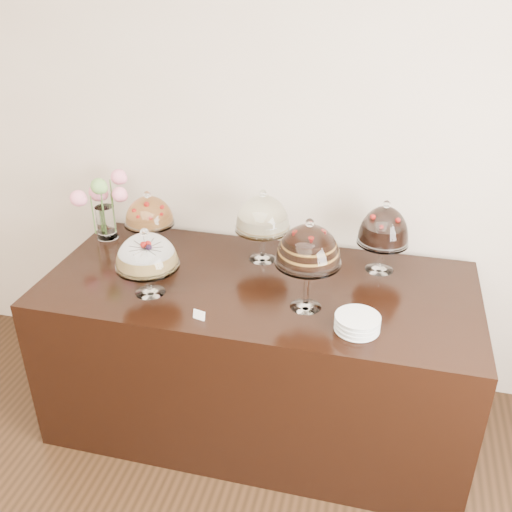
% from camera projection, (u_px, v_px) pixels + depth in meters
% --- Properties ---
extents(wall_back, '(5.00, 0.04, 3.00)m').
position_uv_depth(wall_back, '(247.00, 135.00, 3.14)').
color(wall_back, beige).
rests_on(wall_back, ground).
extents(display_counter, '(2.20, 1.00, 0.90)m').
position_uv_depth(display_counter, '(258.00, 353.00, 3.12)').
color(display_counter, black).
rests_on(display_counter, ground).
extents(cake_stand_sugar_sponge, '(0.31, 0.31, 0.35)m').
position_uv_depth(cake_stand_sugar_sponge, '(147.00, 254.00, 2.73)').
color(cake_stand_sugar_sponge, white).
rests_on(cake_stand_sugar_sponge, display_counter).
extents(cake_stand_choco_layer, '(0.31, 0.31, 0.46)m').
position_uv_depth(cake_stand_choco_layer, '(308.00, 248.00, 2.57)').
color(cake_stand_choco_layer, white).
rests_on(cake_stand_choco_layer, display_counter).
extents(cake_stand_cheesecake, '(0.30, 0.30, 0.41)m').
position_uv_depth(cake_stand_cheesecake, '(263.00, 216.00, 3.02)').
color(cake_stand_cheesecake, white).
rests_on(cake_stand_cheesecake, display_counter).
extents(cake_stand_dark_choco, '(0.27, 0.27, 0.40)m').
position_uv_depth(cake_stand_dark_choco, '(384.00, 228.00, 2.92)').
color(cake_stand_dark_choco, white).
rests_on(cake_stand_dark_choco, display_counter).
extents(cake_stand_fruit_tart, '(0.28, 0.28, 0.34)m').
position_uv_depth(cake_stand_fruit_tart, '(149.00, 213.00, 3.17)').
color(cake_stand_fruit_tart, white).
rests_on(cake_stand_fruit_tart, display_counter).
extents(flower_vase, '(0.30, 0.30, 0.39)m').
position_uv_depth(flower_vase, '(103.00, 202.00, 3.27)').
color(flower_vase, white).
rests_on(flower_vase, display_counter).
extents(plate_stack, '(0.20, 0.20, 0.07)m').
position_uv_depth(plate_stack, '(357.00, 323.00, 2.53)').
color(plate_stack, silver).
rests_on(plate_stack, display_counter).
extents(price_card_left, '(0.06, 0.03, 0.04)m').
position_uv_depth(price_card_left, '(199.00, 315.00, 2.61)').
color(price_card_left, white).
rests_on(price_card_left, display_counter).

